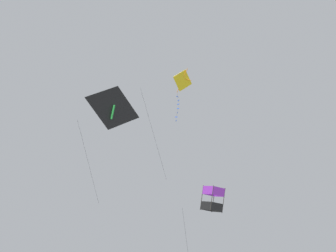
# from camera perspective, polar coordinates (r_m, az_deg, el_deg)

# --- Properties ---
(kite_box_upper_right) EXTENTS (2.55, 2.67, 9.88)m
(kite_box_upper_right) POSITION_cam_1_polar(r_m,az_deg,el_deg) (36.87, 4.30, -7.08)
(kite_box_upper_right) COLOR purple
(kite_diamond_near_right) EXTENTS (3.06, 3.86, 7.42)m
(kite_diamond_near_right) POSITION_cam_1_polar(r_m,az_deg,el_deg) (42.80, 1.34, 4.24)
(kite_diamond_near_right) COLOR yellow
(kite_delta_far_centre) EXTENTS (2.70, 3.55, 7.19)m
(kite_delta_far_centre) POSITION_cam_1_polar(r_m,az_deg,el_deg) (40.89, -5.39, 1.69)
(kite_delta_far_centre) COLOR black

